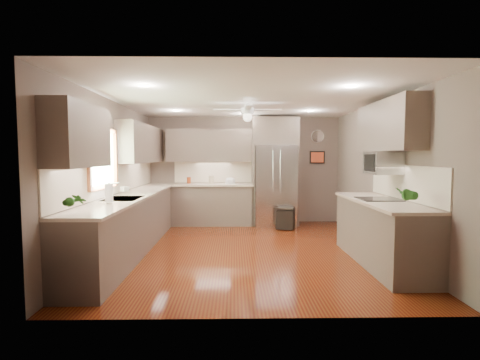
{
  "coord_description": "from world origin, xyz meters",
  "views": [
    {
      "loc": [
        -0.24,
        -5.78,
        1.59
      ],
      "look_at": [
        -0.13,
        0.6,
        1.14
      ],
      "focal_mm": 26.0,
      "sensor_mm": 36.0,
      "label": 1
    }
  ],
  "objects_px": {
    "bowl": "(230,183)",
    "soap_bottle": "(125,189)",
    "canister_a": "(189,180)",
    "refrigerator": "(275,173)",
    "canister_c": "(211,180)",
    "potted_plant_left": "(75,201)",
    "paper_towel": "(109,193)",
    "stool": "(286,218)",
    "potted_plant_right": "(406,194)",
    "microwave": "(383,163)"
  },
  "relations": [
    {
      "from": "soap_bottle",
      "to": "stool",
      "type": "distance_m",
      "value": 3.43
    },
    {
      "from": "microwave",
      "to": "stool",
      "type": "bearing_deg",
      "value": 117.81
    },
    {
      "from": "potted_plant_left",
      "to": "paper_towel",
      "type": "xyz_separation_m",
      "value": [
        0.01,
        1.0,
        -0.02
      ]
    },
    {
      "from": "refrigerator",
      "to": "stool",
      "type": "bearing_deg",
      "value": -71.47
    },
    {
      "from": "paper_towel",
      "to": "refrigerator",
      "type": "bearing_deg",
      "value": 50.51
    },
    {
      "from": "canister_a",
      "to": "microwave",
      "type": "distance_m",
      "value": 4.36
    },
    {
      "from": "canister_a",
      "to": "refrigerator",
      "type": "bearing_deg",
      "value": -2.73
    },
    {
      "from": "soap_bottle",
      "to": "refrigerator",
      "type": "bearing_deg",
      "value": 36.7
    },
    {
      "from": "soap_bottle",
      "to": "potted_plant_right",
      "type": "relative_size",
      "value": 0.54
    },
    {
      "from": "canister_c",
      "to": "soap_bottle",
      "type": "xyz_separation_m",
      "value": [
        -1.32,
        -2.17,
        0.0
      ]
    },
    {
      "from": "soap_bottle",
      "to": "microwave",
      "type": "relative_size",
      "value": 0.33
    },
    {
      "from": "paper_towel",
      "to": "potted_plant_left",
      "type": "bearing_deg",
      "value": -90.69
    },
    {
      "from": "bowl",
      "to": "refrigerator",
      "type": "relative_size",
      "value": 0.09
    },
    {
      "from": "canister_a",
      "to": "potted_plant_left",
      "type": "bearing_deg",
      "value": -98.86
    },
    {
      "from": "soap_bottle",
      "to": "potted_plant_left",
      "type": "bearing_deg",
      "value": -86.59
    },
    {
      "from": "potted_plant_left",
      "to": "potted_plant_right",
      "type": "bearing_deg",
      "value": 7.84
    },
    {
      "from": "bowl",
      "to": "canister_c",
      "type": "bearing_deg",
      "value": 174.65
    },
    {
      "from": "potted_plant_left",
      "to": "microwave",
      "type": "xyz_separation_m",
      "value": [
        3.98,
        1.5,
        0.38
      ]
    },
    {
      "from": "potted_plant_right",
      "to": "microwave",
      "type": "xyz_separation_m",
      "value": [
        0.12,
        0.96,
        0.37
      ]
    },
    {
      "from": "potted_plant_left",
      "to": "microwave",
      "type": "distance_m",
      "value": 4.27
    },
    {
      "from": "bowl",
      "to": "paper_towel",
      "type": "distance_m",
      "value": 3.64
    },
    {
      "from": "microwave",
      "to": "soap_bottle",
      "type": "bearing_deg",
      "value": 171.22
    },
    {
      "from": "refrigerator",
      "to": "stool",
      "type": "xyz_separation_m",
      "value": [
        0.18,
        -0.53,
        -0.95
      ]
    },
    {
      "from": "canister_c",
      "to": "stool",
      "type": "xyz_separation_m",
      "value": [
        1.64,
        -0.62,
        -0.79
      ]
    },
    {
      "from": "potted_plant_left",
      "to": "potted_plant_right",
      "type": "distance_m",
      "value": 3.9
    },
    {
      "from": "canister_c",
      "to": "stool",
      "type": "height_order",
      "value": "canister_c"
    },
    {
      "from": "canister_c",
      "to": "soap_bottle",
      "type": "distance_m",
      "value": 2.53
    },
    {
      "from": "refrigerator",
      "to": "paper_towel",
      "type": "relative_size",
      "value": 9.12
    },
    {
      "from": "stool",
      "to": "microwave",
      "type": "bearing_deg",
      "value": -62.19
    },
    {
      "from": "canister_a",
      "to": "refrigerator",
      "type": "xyz_separation_m",
      "value": [
        1.98,
        -0.09,
        0.17
      ]
    },
    {
      "from": "paper_towel",
      "to": "stool",
      "type": "bearing_deg",
      "value": 43.47
    },
    {
      "from": "soap_bottle",
      "to": "bowl",
      "type": "height_order",
      "value": "soap_bottle"
    },
    {
      "from": "canister_c",
      "to": "canister_a",
      "type": "bearing_deg",
      "value": 179.67
    },
    {
      "from": "stool",
      "to": "canister_a",
      "type": "bearing_deg",
      "value": 163.84
    },
    {
      "from": "microwave",
      "to": "potted_plant_right",
      "type": "bearing_deg",
      "value": -96.99
    },
    {
      "from": "canister_c",
      "to": "potted_plant_left",
      "type": "height_order",
      "value": "potted_plant_left"
    },
    {
      "from": "canister_a",
      "to": "bowl",
      "type": "xyz_separation_m",
      "value": [
        0.96,
        -0.04,
        -0.05
      ]
    },
    {
      "from": "canister_a",
      "to": "stool",
      "type": "height_order",
      "value": "canister_a"
    },
    {
      "from": "refrigerator",
      "to": "stool",
      "type": "height_order",
      "value": "refrigerator"
    },
    {
      "from": "refrigerator",
      "to": "microwave",
      "type": "relative_size",
      "value": 4.45
    },
    {
      "from": "potted_plant_left",
      "to": "paper_towel",
      "type": "relative_size",
      "value": 1.22
    },
    {
      "from": "canister_c",
      "to": "bowl",
      "type": "height_order",
      "value": "canister_c"
    },
    {
      "from": "potted_plant_left",
      "to": "bowl",
      "type": "xyz_separation_m",
      "value": [
        1.63,
        4.25,
        -0.14
      ]
    },
    {
      "from": "stool",
      "to": "paper_towel",
      "type": "bearing_deg",
      "value": -136.53
    },
    {
      "from": "refrigerator",
      "to": "paper_towel",
      "type": "distance_m",
      "value": 4.16
    },
    {
      "from": "potted_plant_right",
      "to": "microwave",
      "type": "bearing_deg",
      "value": 83.01
    },
    {
      "from": "potted_plant_left",
      "to": "bowl",
      "type": "relative_size",
      "value": 1.43
    },
    {
      "from": "bowl",
      "to": "soap_bottle",
      "type": "bearing_deg",
      "value": -129.58
    },
    {
      "from": "canister_c",
      "to": "microwave",
      "type": "distance_m",
      "value": 3.98
    },
    {
      "from": "potted_plant_right",
      "to": "stool",
      "type": "distance_m",
      "value": 3.42
    }
  ]
}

